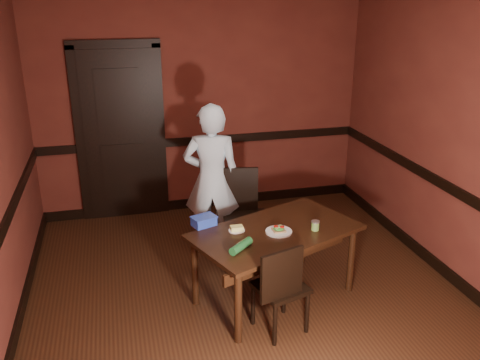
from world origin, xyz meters
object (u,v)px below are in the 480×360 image
chair_far (245,217)px  food_tub (204,221)px  dining_table (275,264)px  chair_near (280,286)px  sandwich_plate (279,231)px  person (212,180)px  sauce_jar (315,225)px  cheese_saucer (237,229)px

chair_far → food_tub: chair_far is taller
dining_table → chair_far: size_ratio=1.53×
chair_near → sandwich_plate: size_ratio=3.49×
chair_far → person: size_ratio=0.59×
dining_table → sauce_jar: 0.52m
dining_table → sauce_jar: (0.34, -0.08, 0.38)m
dining_table → cheese_saucer: 0.50m
person → cheese_saucer: person is taller
chair_far → sandwich_plate: bearing=-73.0°
chair_far → person: 0.52m
dining_table → sandwich_plate: sandwich_plate is taller
person → sauce_jar: size_ratio=18.81×
chair_near → sauce_jar: (0.44, 0.38, 0.32)m
food_tub → sandwich_plate: bearing=-46.0°
cheese_saucer → sandwich_plate: bearing=-19.1°
cheese_saucer → sauce_jar: bearing=-12.7°
dining_table → food_tub: size_ratio=5.85×
dining_table → sauce_jar: size_ratio=16.83×
person → cheese_saucer: size_ratio=11.15×
sauce_jar → sandwich_plate: bearing=174.5°
chair_near → sandwich_plate: (0.11, 0.41, 0.29)m
chair_far → person: (-0.29, 0.27, 0.34)m
sandwich_plate → food_tub: food_tub is taller
sandwich_plate → cheese_saucer: 0.37m
chair_far → chair_near: bearing=-80.4°
chair_near → person: (-0.27, 1.49, 0.40)m
dining_table → sandwich_plate: size_ratio=6.20×
chair_far → sauce_jar: bearing=-53.1°
sandwich_plate → sauce_jar: bearing=-5.5°
dining_table → chair_near: chair_near is taller
sauce_jar → food_tub: food_tub is taller
chair_far → sandwich_plate: size_ratio=4.06×
dining_table → food_tub: food_tub is taller
person → chair_far: bearing=152.3°
cheese_saucer → chair_far: bearing=69.6°
person → sandwich_plate: size_ratio=6.93×
sauce_jar → food_tub: 0.99m
chair_far → food_tub: bearing=-124.6°
chair_near → person: bearing=-96.8°
chair_far → cheese_saucer: size_ratio=6.52×
sandwich_plate → person: bearing=109.2°
dining_table → food_tub: 0.75m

